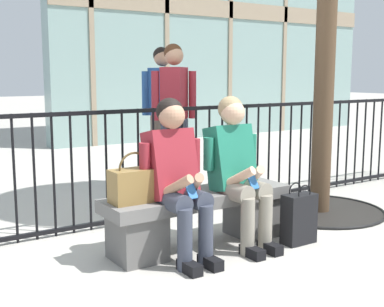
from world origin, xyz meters
name	(u,v)px	position (x,y,z in m)	size (l,w,h in m)	color
ground_plane	(199,246)	(0.00, 0.00, 0.00)	(60.00, 60.00, 0.00)	#B2ADA3
stone_bench	(199,214)	(0.00, 0.00, 0.27)	(1.60, 0.44, 0.45)	slate
seated_person_with_phone	(177,174)	(-0.29, -0.13, 0.65)	(0.52, 0.66, 1.21)	#383D4C
seated_person_companion	(237,166)	(0.29, -0.13, 0.65)	(0.52, 0.66, 1.21)	gray
handbag_on_bench	(134,185)	(-0.58, -0.01, 0.58)	(0.36, 0.19, 0.38)	olive
shopping_bag	(299,218)	(0.73, -0.39, 0.21)	(0.28, 0.15, 0.50)	black
bystander_at_railing	(174,110)	(0.65, 1.43, 1.00)	(0.55, 0.42, 1.71)	#383D4C
bystander_further_back	(163,106)	(0.88, 2.10, 1.00)	(0.55, 0.41, 1.71)	#6B6051
plaza_railing	(146,164)	(0.00, 0.89, 0.54)	(8.59, 0.04, 1.07)	black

